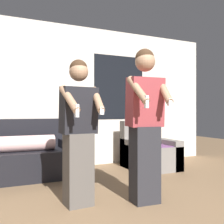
# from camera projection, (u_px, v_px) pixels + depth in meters

# --- Properties ---
(wall_back) EXTENTS (6.64, 0.07, 2.70)m
(wall_back) POSITION_uv_depth(u_px,v_px,m) (59.00, 95.00, 4.90)
(wall_back) COLOR silver
(wall_back) RESTS_ON ground_plane
(couch) EXTENTS (1.88, 0.90, 0.93)m
(couch) POSITION_uv_depth(u_px,v_px,m) (19.00, 157.00, 4.15)
(couch) COLOR black
(couch) RESTS_ON ground_plane
(armchair) EXTENTS (0.80, 0.92, 0.87)m
(armchair) POSITION_uv_depth(u_px,v_px,m) (149.00, 152.00, 4.87)
(armchair) COLOR slate
(armchair) RESTS_ON ground_plane
(person_left) EXTENTS (0.45, 0.48, 1.63)m
(person_left) POSITION_uv_depth(u_px,v_px,m) (79.00, 131.00, 2.92)
(person_left) COLOR #56514C
(person_left) RESTS_ON ground_plane
(person_right) EXTENTS (0.46, 0.48, 1.77)m
(person_right) POSITION_uv_depth(u_px,v_px,m) (145.00, 123.00, 3.01)
(person_right) COLOR #28282D
(person_right) RESTS_ON ground_plane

